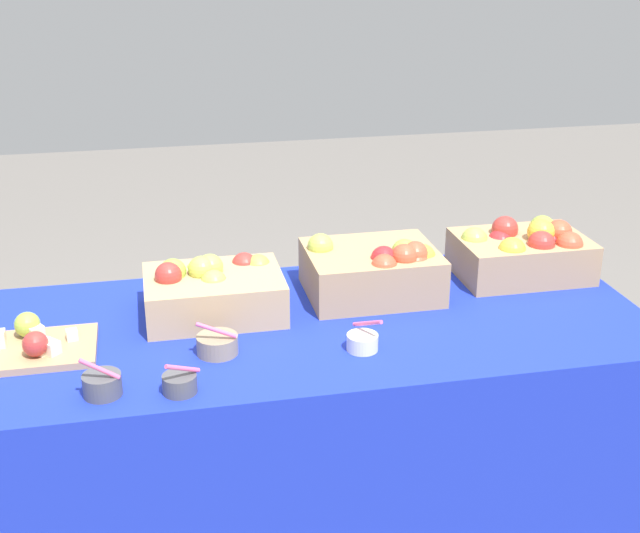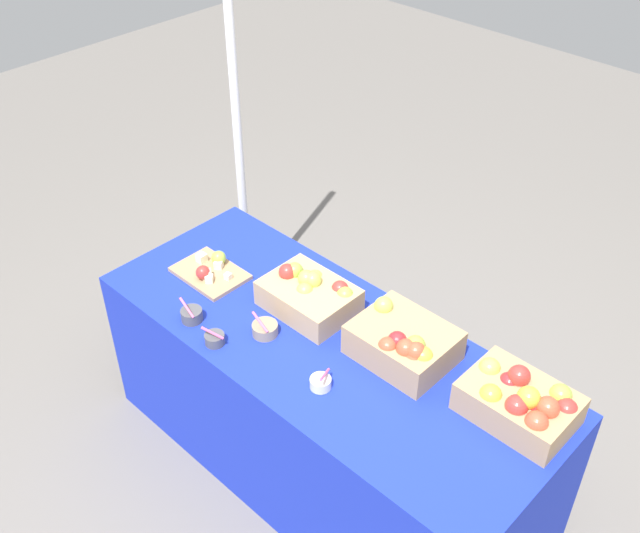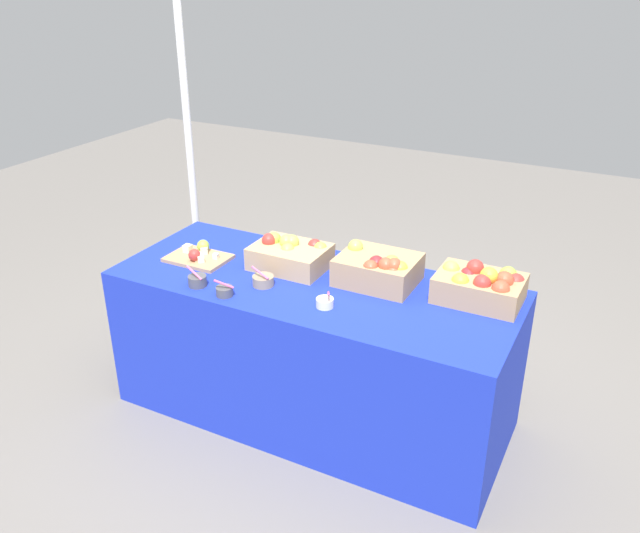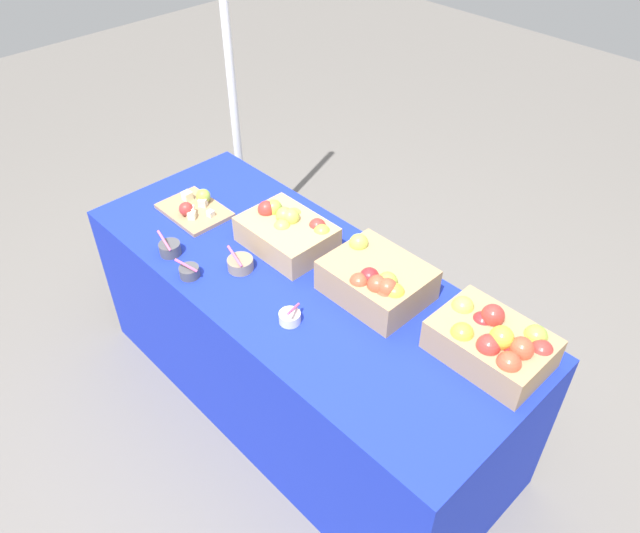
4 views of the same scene
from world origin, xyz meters
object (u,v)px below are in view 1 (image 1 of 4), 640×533
Objects in this scene: sample_bowl_extra at (217,344)px; cutting_board_front at (32,345)px; apple_crate_left at (524,251)px; apple_crate_right at (211,289)px; sample_bowl_near at (180,383)px; sample_bowl_mid at (102,384)px; apple_crate_middle at (375,269)px; sample_bowl_far at (363,341)px.

cutting_board_front is at bearing 167.94° from sample_bowl_extra.
apple_crate_left is 0.98m from sample_bowl_extra.
apple_crate_left is 1.38m from cutting_board_front.
apple_crate_right reaches higher than cutting_board_front.
sample_bowl_extra reaches higher than sample_bowl_near.
apple_crate_left is at bearing 18.41° from sample_bowl_extra.
apple_crate_right is at bearing 53.89° from sample_bowl_mid.
apple_crate_middle reaches higher than sample_bowl_mid.
cutting_board_front is at bearing -162.46° from apple_crate_right.
sample_bowl_extra is (0.10, 0.17, 0.00)m from sample_bowl_near.
apple_crate_left is 0.92m from apple_crate_right.
sample_bowl_near is 0.17m from sample_bowl_mid.
cutting_board_front is (-1.36, -0.22, -0.05)m from apple_crate_left.
sample_bowl_extra is (0.44, -0.09, 0.00)m from cutting_board_front.
apple_crate_middle reaches higher than sample_bowl_far.
apple_crate_middle is 0.34m from sample_bowl_far.
sample_bowl_near is 0.19m from sample_bowl_extra.
cutting_board_front is 3.18× the size of sample_bowl_far.
apple_crate_middle is 3.76× the size of sample_bowl_far.
sample_bowl_mid is at bearing 171.90° from sample_bowl_near.
cutting_board_front is (-0.90, -0.17, -0.05)m from apple_crate_middle.
sample_bowl_near is 0.95× the size of sample_bowl_far.
sample_bowl_far is (0.34, -0.29, -0.05)m from apple_crate_right.
apple_crate_right is 3.55× the size of sample_bowl_extra.
sample_bowl_mid reaches higher than sample_bowl_extra.
cutting_board_front is at bearing 142.33° from sample_bowl_near.
apple_crate_middle is 0.92m from cutting_board_front.
cutting_board_front is at bearing -171.02° from apple_crate_left.
sample_bowl_mid is (-0.17, 0.02, 0.00)m from sample_bowl_near.
apple_crate_right is 1.19× the size of cutting_board_front.
sample_bowl_mid is at bearing -126.11° from apple_crate_right.
sample_bowl_near is 0.46m from sample_bowl_far.
apple_crate_left is 3.92× the size of sample_bowl_far.
sample_bowl_extra is at bearing 171.22° from sample_bowl_far.
sample_bowl_mid is at bearing -171.66° from sample_bowl_far.
sample_bowl_extra is (-0.46, -0.26, -0.05)m from apple_crate_middle.
sample_bowl_near is 0.88× the size of sample_bowl_mid.
cutting_board_front is (-0.45, -0.14, -0.05)m from apple_crate_right.
sample_bowl_near reaches higher than cutting_board_front.
apple_crate_left reaches higher than sample_bowl_near.
apple_crate_middle is 1.00× the size of apple_crate_right.
apple_crate_middle is at bearing 3.48° from apple_crate_right.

